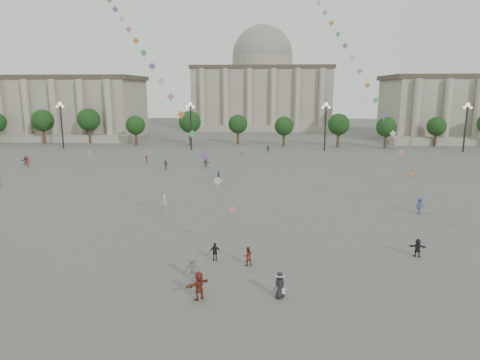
{
  "coord_description": "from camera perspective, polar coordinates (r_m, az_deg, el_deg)",
  "views": [
    {
      "loc": [
        2.45,
        -25.69,
        13.39
      ],
      "look_at": [
        -0.05,
        12.0,
        5.38
      ],
      "focal_mm": 32.0,
      "sensor_mm": 36.0,
      "label": 1
    }
  ],
  "objects": [
    {
      "name": "person_crowd_4",
      "position": [
        86.68,
        0.23,
        3.65
      ],
      "size": [
        1.6,
        1.22,
        1.69
      ],
      "primitive_type": "imported",
      "rotation": [
        0.0,
        0.0,
        3.67
      ],
      "color": "#B9B9B5",
      "rests_on": "ground"
    },
    {
      "name": "person_crowd_0",
      "position": [
        93.86,
        3.75,
        4.22
      ],
      "size": [
        0.94,
        0.89,
        1.56
      ],
      "primitive_type": "imported",
      "rotation": [
        0.0,
        0.0,
        0.72
      ],
      "color": "#30496C",
      "rests_on": "ground"
    },
    {
      "name": "hall_central",
      "position": [
        154.93,
        2.95,
        12.27
      ],
      "size": [
        48.3,
        34.3,
        35.5
      ],
      "color": "gray",
      "rests_on": "ground"
    },
    {
      "name": "person_crowd_6",
      "position": [
        31.16,
        -6.34,
        -11.63
      ],
      "size": [
        1.34,
        0.9,
        1.92
      ],
      "primitive_type": "imported",
      "rotation": [
        0.0,
        0.0,
        6.13
      ],
      "color": "slate",
      "rests_on": "ground"
    },
    {
      "name": "person_crowd_7",
      "position": [
        72.76,
        22.2,
        1.11
      ],
      "size": [
        1.55,
        0.73,
        1.61
      ],
      "primitive_type": "imported",
      "rotation": [
        0.0,
        0.0,
        2.96
      ],
      "color": "silver",
      "rests_on": "ground"
    },
    {
      "name": "lamp_post_far_west",
      "position": [
        106.98,
        -22.77,
        7.81
      ],
      "size": [
        2.0,
        0.9,
        10.65
      ],
      "color": "#262628",
      "rests_on": "ground"
    },
    {
      "name": "lamp_post_mid_east",
      "position": [
        96.7,
        11.36,
        8.16
      ],
      "size": [
        2.0,
        0.9,
        10.65
      ],
      "color": "#262628",
      "rests_on": "ground"
    },
    {
      "name": "lamp_post_far_east",
      "position": [
        104.9,
        27.96,
        7.29
      ],
      "size": [
        2.0,
        0.9,
        10.65
      ],
      "color": "#262628",
      "rests_on": "ground"
    },
    {
      "name": "kite_train_west",
      "position": [
        56.31,
        -15.42,
        19.37
      ],
      "size": [
        30.55,
        40.35,
        62.92
      ],
      "color": "#3F3F3F",
      "rests_on": "ground"
    },
    {
      "name": "kite_flyer_1",
      "position": [
        50.94,
        22.85,
        -3.15
      ],
      "size": [
        1.38,
        1.14,
        1.86
      ],
      "primitive_type": "imported",
      "rotation": [
        0.0,
        0.0,
        0.44
      ],
      "color": "#394980",
      "rests_on": "ground"
    },
    {
      "name": "kite_flyer_0",
      "position": [
        33.62,
        1.03,
        -10.1
      ],
      "size": [
        0.88,
        0.76,
        1.53
      ],
      "primitive_type": "imported",
      "rotation": [
        0.0,
        0.0,
        3.43
      ],
      "color": "maroon",
      "rests_on": "ground"
    },
    {
      "name": "person_crowd_18",
      "position": [
        86.43,
        -26.65,
        2.33
      ],
      "size": [
        1.48,
        1.34,
        1.64
      ],
      "primitive_type": "imported",
      "rotation": [
        0.0,
        0.0,
        0.69
      ],
      "color": "black",
      "rests_on": "ground"
    },
    {
      "name": "tree_row",
      "position": [
        104.03,
        2.45,
        7.55
      ],
      "size": [
        137.12,
        5.12,
        8.0
      ],
      "color": "#39291C",
      "rests_on": "ground"
    },
    {
      "name": "person_crowd_13",
      "position": [
        49.27,
        -10.03,
        -2.88
      ],
      "size": [
        0.8,
        0.76,
        1.84
      ],
      "primitive_type": "imported",
      "rotation": [
        0.0,
        0.0,
        2.49
      ],
      "color": "#B8B9B4",
      "rests_on": "ground"
    },
    {
      "name": "person_crowd_16",
      "position": [
        74.08,
        -9.88,
        2.06
      ],
      "size": [
        1.1,
        0.67,
        1.75
      ],
      "primitive_type": "imported",
      "rotation": [
        0.0,
        0.0,
        6.03
      ],
      "color": "#59585D",
      "rests_on": "ground"
    },
    {
      "name": "lamp_post_mid_west",
      "position": [
        97.46,
        -6.6,
        8.34
      ],
      "size": [
        2.0,
        0.9,
        10.65
      ],
      "color": "#262628",
      "rests_on": "ground"
    },
    {
      "name": "person_crowd_2",
      "position": [
        84.49,
        -26.47,
        2.24
      ],
      "size": [
        1.36,
        1.37,
        1.9
      ],
      "primitive_type": "imported",
      "rotation": [
        0.0,
        0.0,
        0.8
      ],
      "color": "maroon",
      "rests_on": "ground"
    },
    {
      "name": "tourist_4",
      "position": [
        34.57,
        -3.35,
        -9.52
      ],
      "size": [
        0.92,
        0.51,
        1.48
      ],
      "primitive_type": "imported",
      "rotation": [
        0.0,
        0.0,
        3.32
      ],
      "color": "black",
      "rests_on": "ground"
    },
    {
      "name": "tourist_2",
      "position": [
        28.64,
        -5.5,
        -13.84
      ],
      "size": [
        1.65,
        1.64,
        1.9
      ],
      "primitive_type": "imported",
      "rotation": [
        0.0,
        0.0,
        3.92
      ],
      "color": "maroon",
      "rests_on": "ground"
    },
    {
      "name": "person_crowd_17",
      "position": [
        79.86,
        -12.33,
        2.64
      ],
      "size": [
        0.74,
        1.14,
        1.65
      ],
      "primitive_type": "imported",
      "rotation": [
        0.0,
        0.0,
        1.69
      ],
      "color": "maroon",
      "rests_on": "ground"
    },
    {
      "name": "person_crowd_10",
      "position": [
        90.27,
        -19.39,
        3.29
      ],
      "size": [
        0.56,
        0.7,
        1.66
      ],
      "primitive_type": "imported",
      "rotation": [
        0.0,
        0.0,
        1.86
      ],
      "color": "silver",
      "rests_on": "ground"
    },
    {
      "name": "person_crowd_12",
      "position": [
        74.71,
        -4.56,
        2.26
      ],
      "size": [
        1.63,
        0.91,
        1.68
      ],
      "primitive_type": "imported",
      "rotation": [
        0.0,
        0.0,
        2.86
      ],
      "color": "#5D5D61",
      "rests_on": "ground"
    },
    {
      "name": "hat_person",
      "position": [
        28.82,
        5.33,
        -13.73
      ],
      "size": [
        1.02,
        1.01,
        1.77
      ],
      "color": "black",
      "rests_on": "ground"
    },
    {
      "name": "ground",
      "position": [
        29.08,
        -1.52,
        -15.46
      ],
      "size": [
        360.0,
        360.0,
        0.0
      ],
      "primitive_type": "plane",
      "color": "#5C5A57",
      "rests_on": "ground"
    },
    {
      "name": "person_crowd_19",
      "position": [
        63.2,
        -2.88,
        0.51
      ],
      "size": [
        0.51,
        1.03,
        1.7
      ],
      "primitive_type": "imported",
      "rotation": [
        0.0,
        0.0,
        1.67
      ],
      "color": "#364F7A",
      "rests_on": "ground"
    },
    {
      "name": "person_crowd_3",
      "position": [
        38.12,
        22.6,
        -8.35
      ],
      "size": [
        1.45,
        0.62,
        1.52
      ],
      "primitive_type": "imported",
      "rotation": [
        0.0,
        0.0,
        3.01
      ],
      "color": "black",
      "rests_on": "ground"
    }
  ]
}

